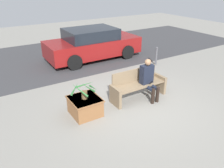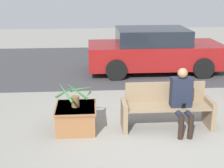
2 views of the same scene
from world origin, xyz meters
name	(u,v)px [view 2 (image 2 of 2)]	position (x,y,z in m)	size (l,w,h in m)	color
ground_plane	(156,136)	(0.00, 0.00, 0.00)	(30.00, 30.00, 0.00)	gray
road_surface	(124,63)	(0.00, 5.72, 0.00)	(20.00, 6.00, 0.01)	#38383A
bench	(167,107)	(0.28, 0.39, 0.43)	(1.82, 0.55, 0.89)	#7A664C
person_seated	(182,98)	(0.53, 0.20, 0.69)	(0.40, 0.61, 1.26)	black
planter_box	(76,117)	(-1.54, 0.39, 0.26)	(0.79, 0.84, 0.49)	brown
potted_plant	(76,95)	(-1.53, 0.39, 0.72)	(0.75, 0.73, 0.59)	brown
parked_car	(154,51)	(0.85, 4.54, 0.70)	(4.31, 1.98, 1.42)	maroon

